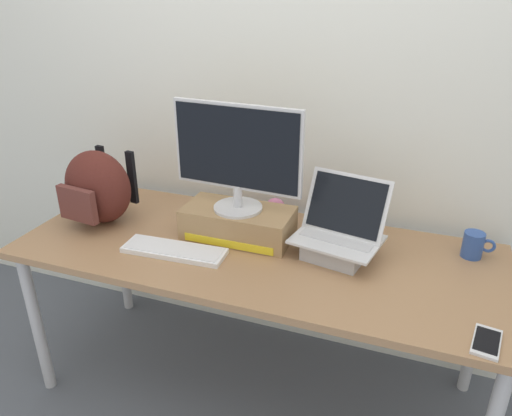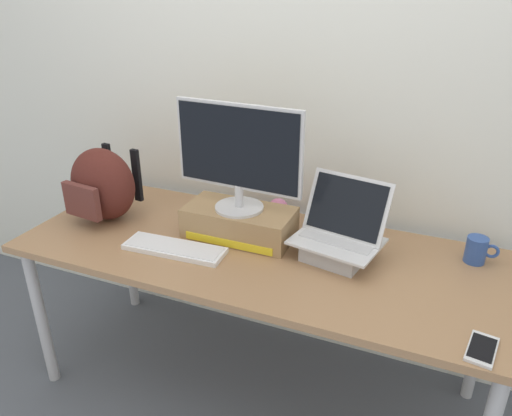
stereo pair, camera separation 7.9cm
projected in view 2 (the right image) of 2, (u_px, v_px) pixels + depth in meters
ground_plane at (256, 386)px, 2.27m from camera, size 20.00×20.00×0.00m
back_wall at (299, 86)px, 2.12m from camera, size 7.00×0.10×2.60m
desk at (256, 262)px, 1.98m from camera, size 1.93×0.77×0.74m
toner_box_yellow at (239, 222)px, 2.03m from camera, size 0.45×0.23×0.13m
desktop_monitor at (238, 155)px, 1.90m from camera, size 0.54×0.20×0.44m
open_laptop at (338, 242)px, 1.87m from camera, size 0.36×0.31×0.31m
external_keyboard at (175, 248)px, 1.93m from camera, size 0.42×0.15×0.02m
messenger_backpack at (103, 185)px, 2.14m from camera, size 0.34×0.30×0.33m
coffee_mug at (477, 250)px, 1.84m from camera, size 0.12×0.08×0.10m
cell_phone at (482, 349)px, 1.41m from camera, size 0.10×0.16×0.01m
plush_toy at (278, 208)px, 2.20m from camera, size 0.09×0.09×0.09m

